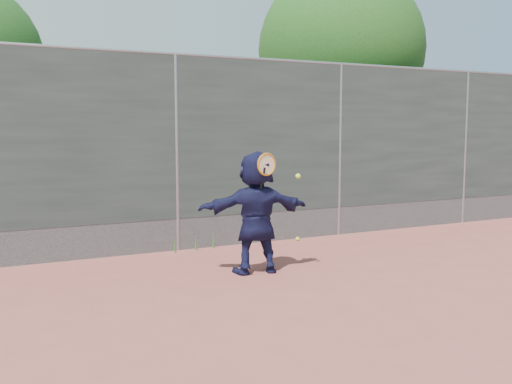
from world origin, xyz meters
name	(u,v)px	position (x,y,z in m)	size (l,w,h in m)	color
ground	(288,316)	(0.00, 0.00, 0.00)	(80.00, 80.00, 0.00)	#9E4C42
player	(256,212)	(0.48, 1.72, 0.80)	(1.48, 0.47, 1.60)	#16173D
ball_ground	(298,239)	(2.05, 3.32, 0.03)	(0.07, 0.07, 0.07)	#D0EB34
fence	(177,148)	(0.00, 3.50, 1.58)	(20.00, 0.06, 3.03)	#38423D
swing_action	(269,167)	(0.57, 1.52, 1.40)	(0.62, 0.16, 0.51)	#C37012
tree_right	(346,55)	(4.68, 5.75, 3.49)	(3.78, 3.60, 5.39)	#382314
weed_clump	(198,241)	(0.29, 3.38, 0.13)	(0.68, 0.07, 0.30)	#387226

